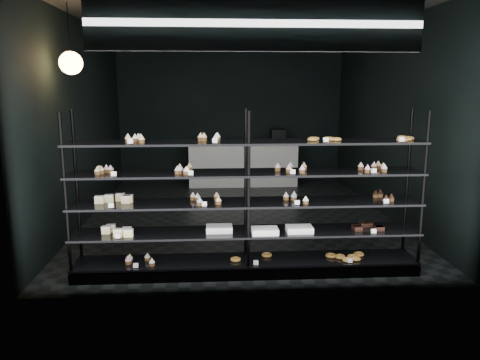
{
  "coord_description": "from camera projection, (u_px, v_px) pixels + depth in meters",
  "views": [
    {
      "loc": [
        -0.45,
        -7.64,
        2.18
      ],
      "look_at": [
        -0.09,
        -1.9,
        1.01
      ],
      "focal_mm": 35.0,
      "sensor_mm": 36.0,
      "label": 1
    }
  ],
  "objects": [
    {
      "name": "service_counter",
      "position": [
        243.0,
        162.0,
        10.3
      ],
      "size": [
        2.44,
        0.65,
        1.23
      ],
      "color": "silver",
      "rests_on": "room"
    },
    {
      "name": "display_shelf",
      "position": [
        245.0,
        221.0,
        5.41
      ],
      "size": [
        4.0,
        0.5,
        1.91
      ],
      "color": "black",
      "rests_on": "room"
    },
    {
      "name": "room",
      "position": [
        238.0,
        121.0,
        7.62
      ],
      "size": [
        5.01,
        6.01,
        3.2
      ],
      "color": "black",
      "rests_on": "ground"
    },
    {
      "name": "pendant_lamp",
      "position": [
        71.0,
        63.0,
        5.87
      ],
      "size": [
        0.29,
        0.29,
        0.87
      ],
      "color": "black",
      "rests_on": "room"
    },
    {
      "name": "signage",
      "position": [
        256.0,
        25.0,
        4.53
      ],
      "size": [
        3.3,
        0.05,
        0.5
      ],
      "color": "#0B133A",
      "rests_on": "room"
    }
  ]
}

